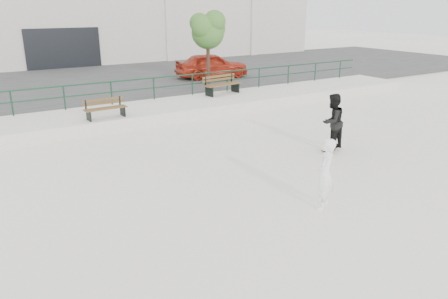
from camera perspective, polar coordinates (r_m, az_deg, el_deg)
ground at (r=11.39m, az=8.23°, el=-6.05°), size 120.00×120.00×0.00m
ledge at (r=19.16m, az=-10.25°, el=4.72°), size 30.00×3.00×0.50m
parking_strip at (r=27.10m, az=-17.10°, el=8.17°), size 60.00×14.00×0.50m
railing at (r=20.15m, az=-11.81°, el=8.18°), size 28.00×0.06×1.03m
commercial_building at (r=40.43m, az=-23.25°, el=16.82°), size 44.20×16.33×8.00m
bench_left at (r=17.52m, az=-15.27°, el=5.19°), size 1.66×0.57×0.75m
bench_right at (r=21.60m, az=-0.32°, el=8.46°), size 2.07×0.88×0.93m
tree at (r=24.45m, az=-2.08°, el=15.47°), size 2.21×1.96×3.93m
red_car at (r=26.65m, az=-1.62°, el=10.94°), size 4.56×2.46×1.47m
skateboard at (r=15.06m, az=13.67°, el=0.05°), size 0.81×0.39×0.09m
standing_skater at (r=14.80m, az=13.94°, el=3.56°), size 1.03×0.87×1.86m
seated_skater at (r=10.56m, az=13.02°, el=-3.19°), size 0.77×0.69×1.76m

